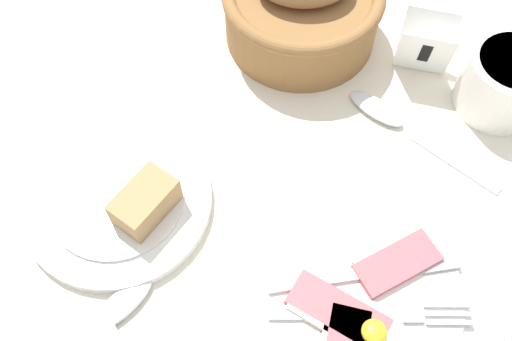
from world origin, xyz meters
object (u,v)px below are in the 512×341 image
object	(u,v)px
bread_plate	(121,200)
breakfast_plate	(361,297)
bread_basket	(302,7)
teaspoon_near_cup	(397,122)
teaspoon_stray	(102,323)
sugar_cup	(506,81)
number_card	(426,46)

from	to	relation	value
bread_plate	breakfast_plate	bearing A→B (deg)	-7.42
breakfast_plate	bread_basket	bearing A→B (deg)	113.40
teaspoon_near_cup	teaspoon_stray	size ratio (longest dim) A/B	1.01
breakfast_plate	teaspoon_near_cup	size ratio (longest dim) A/B	1.45
sugar_cup	bread_basket	xyz separation A→B (m)	(-0.24, 0.04, 0.01)
breakfast_plate	teaspoon_near_cup	world-z (taller)	breakfast_plate
breakfast_plate	number_card	distance (m)	0.30
sugar_cup	number_card	xyz separation A→B (m)	(-0.09, 0.03, -0.00)
bread_plate	teaspoon_stray	size ratio (longest dim) A/B	1.07
teaspoon_stray	bread_basket	bearing A→B (deg)	13.30
breakfast_plate	bread_basket	world-z (taller)	bread_basket
teaspoon_stray	teaspoon_near_cup	bearing A→B (deg)	-11.02
bread_plate	teaspoon_stray	bearing A→B (deg)	-76.25
breakfast_plate	number_card	world-z (taller)	number_card
number_card	breakfast_plate	bearing A→B (deg)	-93.98
breakfast_plate	number_card	bearing A→B (deg)	87.44
breakfast_plate	teaspoon_stray	bearing A→B (deg)	-158.67
sugar_cup	number_card	distance (m)	0.09
bread_basket	teaspoon_near_cup	size ratio (longest dim) A/B	1.03
sugar_cup	bread_basket	size ratio (longest dim) A/B	0.52
bread_plate	teaspoon_stray	distance (m)	0.12
sugar_cup	teaspoon_stray	world-z (taller)	sugar_cup
bread_plate	bread_basket	bearing A→B (deg)	66.40
sugar_cup	teaspoon_stray	bearing A→B (deg)	-132.47
breakfast_plate	teaspoon_near_cup	bearing A→B (deg)	89.74
breakfast_plate	bread_plate	bearing A→B (deg)	172.58
bread_basket	teaspoon_stray	world-z (taller)	bread_basket
bread_plate	number_card	size ratio (longest dim) A/B	2.65
breakfast_plate	sugar_cup	distance (m)	0.29
number_card	teaspoon_near_cup	xyz separation A→B (m)	(-0.01, -0.09, -0.03)
bread_plate	sugar_cup	xyz separation A→B (m)	(0.36, 0.24, 0.03)
teaspoon_near_cup	bread_plate	bearing A→B (deg)	59.62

